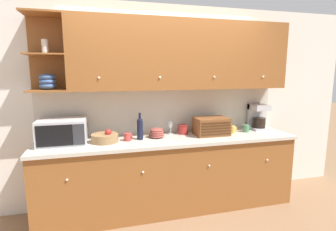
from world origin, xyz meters
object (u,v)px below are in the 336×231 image
at_px(wine_glass, 171,125).
at_px(bread_box, 211,126).
at_px(coffee_maker, 258,117).
at_px(microwave, 63,132).
at_px(fruit_basket, 105,138).
at_px(mug_blue_second, 128,137).
at_px(mug_patterned_third, 233,129).
at_px(bowl_stack_on_counter, 157,133).
at_px(storage_canister, 183,129).
at_px(wine_bottle, 140,128).
at_px(mug, 246,128).

height_order(wine_glass, bread_box, bread_box).
xyz_separation_m(wine_glass, coffee_maker, (1.30, -0.02, 0.05)).
bearing_deg(microwave, fruit_basket, -4.89).
xyz_separation_m(mug_blue_second, mug_patterned_third, (1.41, 0.03, 0.00)).
bearing_deg(bread_box, mug_patterned_third, 4.05).
bearing_deg(mug_blue_second, mug_patterned_third, 1.39).
bearing_deg(bread_box, bowl_stack_on_counter, 175.75).
height_order(bowl_stack_on_counter, mug_patterned_third, bowl_stack_on_counter).
bearing_deg(coffee_maker, storage_canister, -179.47).
xyz_separation_m(mug_blue_second, bowl_stack_on_counter, (0.37, 0.07, 0.01)).
bearing_deg(mug_blue_second, wine_glass, 17.79).
xyz_separation_m(bread_box, coffee_maker, (0.79, 0.15, 0.07)).
bearing_deg(fruit_basket, coffee_maker, 4.29).
xyz_separation_m(microwave, mug_patterned_third, (2.15, -0.01, -0.10)).
bearing_deg(coffee_maker, wine_glass, 179.05).
distance_m(storage_canister, coffee_maker, 1.14).
bearing_deg(wine_glass, wine_bottle, -158.92).
distance_m(fruit_basket, wine_bottle, 0.43).
xyz_separation_m(fruit_basket, storage_canister, (1.02, 0.15, 0.01)).
relative_size(microwave, storage_canister, 3.85).
distance_m(wine_glass, storage_canister, 0.18).
height_order(bowl_stack_on_counter, bread_box, bread_box).
relative_size(bread_box, mug_patterned_third, 4.46).
xyz_separation_m(wine_bottle, bowl_stack_on_counter, (0.22, 0.04, -0.09)).
relative_size(bowl_stack_on_counter, coffee_maker, 0.55).
distance_m(mug_blue_second, wine_glass, 0.62).
distance_m(mug_blue_second, wine_bottle, 0.18).
distance_m(wine_bottle, mug, 1.48).
bearing_deg(coffee_maker, mug, -154.39).
bearing_deg(storage_canister, wine_glass, 169.11).
distance_m(fruit_basket, storage_canister, 1.03).
distance_m(wine_bottle, bowl_stack_on_counter, 0.24).
relative_size(microwave, mug, 5.40).
relative_size(fruit_basket, bread_box, 0.72).
relative_size(microwave, bread_box, 1.23).
bearing_deg(microwave, storage_canister, 4.25).
bearing_deg(bread_box, mug_blue_second, -179.39).
xyz_separation_m(microwave, wine_bottle, (0.89, -0.02, 0.00)).
relative_size(bread_box, mug, 4.40).
bearing_deg(wine_glass, mug_blue_second, -162.21).
xyz_separation_m(storage_canister, coffee_maker, (1.13, 0.01, 0.12)).
bearing_deg(mug, wine_glass, 172.24).
bearing_deg(wine_bottle, mug_blue_second, -172.18).
xyz_separation_m(microwave, fruit_basket, (0.47, -0.04, -0.09)).
bearing_deg(bowl_stack_on_counter, wine_bottle, -168.35).
bearing_deg(fruit_basket, mug_blue_second, -1.11).
xyz_separation_m(fruit_basket, mug, (1.90, 0.04, -0.00)).
bearing_deg(microwave, wine_bottle, -1.57).
bearing_deg(fruit_basket, microwave, 175.11).
distance_m(mug_patterned_third, mug, 0.22).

